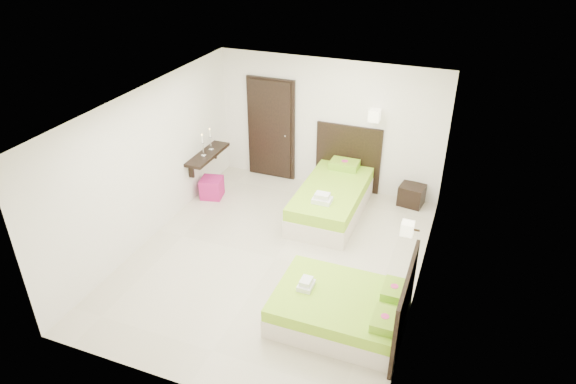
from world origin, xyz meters
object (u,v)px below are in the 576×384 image
(bed_double, at_px, (345,308))
(nightstand, at_px, (412,195))
(bed_single, at_px, (333,196))
(ottoman, at_px, (212,188))

(bed_double, distance_m, nightstand, 3.60)
(nightstand, bearing_deg, bed_single, -140.85)
(bed_double, bearing_deg, nightstand, 84.94)
(bed_double, bearing_deg, ottoman, 143.92)
(bed_double, height_order, nightstand, bed_double)
(bed_single, height_order, nightstand, bed_single)
(bed_double, xyz_separation_m, ottoman, (-3.39, 2.47, -0.06))
(bed_single, height_order, ottoman, bed_single)
(bed_single, relative_size, bed_double, 1.24)
(nightstand, distance_m, ottoman, 3.87)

